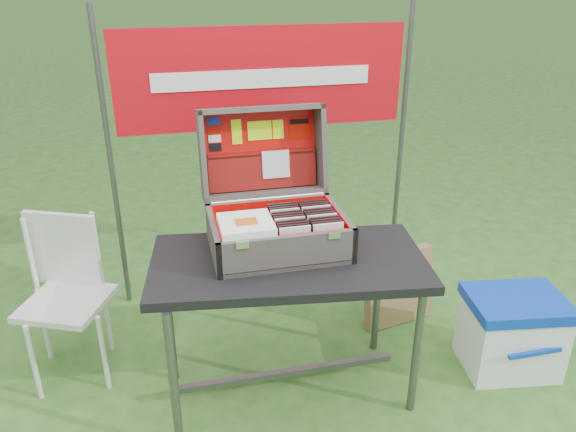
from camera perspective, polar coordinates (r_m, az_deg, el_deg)
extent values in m
plane|color=#29591C|center=(2.76, 2.49, -18.38)|extent=(80.00, 80.00, 0.00)
cube|color=black|center=(2.40, 0.04, -4.79)|extent=(1.23, 0.72, 0.04)
cylinder|color=#59595B|center=(2.37, -11.51, -16.52)|extent=(0.04, 0.04, 0.69)
cylinder|color=#59595B|center=(2.57, 12.97, -12.91)|extent=(0.04, 0.04, 0.69)
cylinder|color=#59595B|center=(2.73, -11.98, -10.28)|extent=(0.04, 0.04, 0.69)
cylinder|color=#59595B|center=(2.91, 9.10, -7.68)|extent=(0.04, 0.04, 0.69)
cube|color=#59595B|center=(2.73, 0.04, -15.61)|extent=(1.01, 0.03, 0.03)
cube|color=#534D48|center=(2.46, -1.01, -3.11)|extent=(0.58, 0.42, 0.02)
cube|color=#534D48|center=(2.26, 0.05, -3.85)|extent=(0.58, 0.02, 0.16)
cube|color=#534D48|center=(2.61, -1.94, 0.13)|extent=(0.58, 0.02, 0.16)
cube|color=#534D48|center=(2.39, -7.58, -2.38)|extent=(0.02, 0.42, 0.16)
cube|color=#534D48|center=(2.50, 5.25, -1.07)|extent=(0.02, 0.42, 0.16)
cube|color=#CF0300|center=(2.45, -1.01, -2.81)|extent=(0.54, 0.37, 0.01)
cube|color=silver|center=(2.19, -4.66, -2.94)|extent=(0.05, 0.01, 0.03)
cube|color=silver|center=(2.27, 4.73, -1.94)|extent=(0.05, 0.01, 0.03)
cylinder|color=silver|center=(2.59, -2.02, 1.80)|extent=(0.52, 0.02, 0.02)
cube|color=#534D48|center=(2.69, -2.85, 6.69)|extent=(0.58, 0.11, 0.41)
cube|color=#534D48|center=(2.62, -2.84, 10.83)|extent=(0.58, 0.16, 0.05)
cube|color=#534D48|center=(2.66, -2.35, 2.35)|extent=(0.58, 0.16, 0.05)
cube|color=#534D48|center=(2.60, -8.70, 6.05)|extent=(0.02, 0.24, 0.44)
cube|color=#534D48|center=(2.69, 3.30, 6.96)|extent=(0.02, 0.24, 0.44)
cube|color=#CF0300|center=(2.68, -2.80, 6.66)|extent=(0.53, 0.08, 0.36)
cube|color=#CF0300|center=(2.27, -0.04, -3.43)|extent=(0.54, 0.01, 0.13)
cube|color=#CF0300|center=(2.59, -1.88, 0.23)|extent=(0.54, 0.01, 0.13)
cube|color=#CF0300|center=(2.39, -7.25, -2.10)|extent=(0.01, 0.37, 0.13)
cube|color=#CF0300|center=(2.49, 4.95, -0.86)|extent=(0.01, 0.37, 0.13)
cube|color=maroon|center=(2.67, -2.60, 4.56)|extent=(0.52, 0.07, 0.17)
cube|color=maroon|center=(2.66, -2.68, 6.32)|extent=(0.51, 0.02, 0.02)
cube|color=silver|center=(2.66, -1.25, 5.28)|extent=(0.13, 0.04, 0.13)
cube|color=#1933B2|center=(2.63, -7.58, 9.52)|extent=(0.06, 0.01, 0.04)
cube|color=#BA0C00|center=(2.64, -7.52, 8.65)|extent=(0.06, 0.01, 0.04)
cube|color=white|center=(2.64, -7.45, 7.79)|extent=(0.06, 0.01, 0.04)
cube|color=black|center=(2.64, -7.39, 6.92)|extent=(0.06, 0.01, 0.04)
cube|color=#C6F20B|center=(2.65, -5.24, 8.50)|extent=(0.05, 0.03, 0.11)
cube|color=#C6F20B|center=(2.67, -2.89, 8.68)|extent=(0.11, 0.02, 0.09)
cube|color=#C6F20B|center=(2.68, -1.02, 8.80)|extent=(0.05, 0.02, 0.09)
cube|color=#BA0C00|center=(2.71, 1.16, 8.94)|extent=(0.10, 0.02, 0.10)
cube|color=black|center=(2.70, 1.13, 9.57)|extent=(0.09, 0.01, 0.02)
cube|color=silver|center=(2.29, 0.72, -2.79)|extent=(0.13, 0.01, 0.15)
cube|color=black|center=(2.31, 0.59, -2.54)|extent=(0.13, 0.01, 0.15)
cube|color=black|center=(2.33, 0.45, -2.29)|extent=(0.13, 0.01, 0.15)
cube|color=black|center=(2.35, 0.32, -2.04)|extent=(0.13, 0.01, 0.15)
cube|color=silver|center=(2.37, 0.19, -1.81)|extent=(0.13, 0.01, 0.15)
cube|color=black|center=(2.39, 0.06, -1.57)|extent=(0.13, 0.01, 0.15)
cube|color=black|center=(2.41, -0.06, -1.34)|extent=(0.13, 0.01, 0.15)
cube|color=black|center=(2.43, -0.19, -1.11)|extent=(0.13, 0.01, 0.15)
cube|color=silver|center=(2.45, -0.31, -0.89)|extent=(0.13, 0.01, 0.15)
cube|color=black|center=(2.47, -0.43, -0.67)|extent=(0.13, 0.01, 0.15)
cube|color=black|center=(2.49, -0.54, -0.45)|extent=(0.13, 0.01, 0.15)
cube|color=black|center=(2.51, -0.66, -0.24)|extent=(0.13, 0.01, 0.15)
cube|color=silver|center=(2.32, 4.09, -2.42)|extent=(0.13, 0.01, 0.15)
cube|color=black|center=(2.34, 3.92, -2.17)|extent=(0.13, 0.01, 0.15)
cube|color=black|center=(2.36, 3.76, -1.93)|extent=(0.13, 0.01, 0.15)
cube|color=black|center=(2.38, 3.61, -1.70)|extent=(0.13, 0.01, 0.15)
cube|color=silver|center=(2.40, 3.45, -1.46)|extent=(0.13, 0.01, 0.15)
cube|color=black|center=(2.42, 3.30, -1.23)|extent=(0.13, 0.01, 0.15)
cube|color=black|center=(2.44, 3.15, -1.01)|extent=(0.13, 0.01, 0.15)
cube|color=black|center=(2.46, 3.00, -0.79)|extent=(0.13, 0.01, 0.15)
cube|color=silver|center=(2.48, 2.85, -0.57)|extent=(0.13, 0.01, 0.15)
cube|color=black|center=(2.50, 2.71, -0.35)|extent=(0.13, 0.01, 0.15)
cube|color=black|center=(2.52, 2.57, -0.14)|extent=(0.13, 0.01, 0.15)
cube|color=black|center=(2.54, 2.43, 0.07)|extent=(0.13, 0.01, 0.15)
cube|color=white|center=(2.30, -4.29, -1.13)|extent=(0.22, 0.22, 0.00)
cube|color=white|center=(2.30, -4.29, -1.01)|extent=(0.22, 0.22, 0.00)
cube|color=white|center=(2.30, -4.29, -0.90)|extent=(0.22, 0.22, 0.00)
cube|color=white|center=(2.30, -4.30, -0.79)|extent=(0.22, 0.22, 0.00)
cube|color=white|center=(2.29, -4.30, -0.68)|extent=(0.22, 0.22, 0.00)
cube|color=white|center=(2.29, -4.31, -0.56)|extent=(0.22, 0.22, 0.00)
cube|color=#D85919|center=(2.28, -4.27, -0.57)|extent=(0.09, 0.07, 0.00)
cube|color=white|center=(3.06, 21.66, -11.36)|extent=(0.48, 0.39, 0.35)
cube|color=#0937B2|center=(2.95, 22.26, -8.15)|extent=(0.51, 0.41, 0.05)
cube|color=#0937B2|center=(2.92, 23.82, -12.62)|extent=(0.27, 0.02, 0.02)
cube|color=silver|center=(2.88, -21.63, -8.22)|extent=(0.48, 0.48, 0.03)
cube|color=silver|center=(2.93, -21.84, -3.15)|extent=(0.34, 0.17, 0.38)
cylinder|color=silver|center=(2.89, -24.43, -13.44)|extent=(0.02, 0.02, 0.41)
cylinder|color=silver|center=(2.84, -18.22, -13.10)|extent=(0.02, 0.02, 0.41)
cylinder|color=silver|center=(3.14, -23.53, -10.07)|extent=(0.02, 0.02, 0.41)
cylinder|color=silver|center=(3.09, -17.88, -9.69)|extent=(0.02, 0.02, 0.41)
cylinder|color=silver|center=(2.97, -24.73, -3.56)|extent=(0.02, 0.02, 0.38)
cylinder|color=silver|center=(2.91, -18.84, -3.05)|extent=(0.02, 0.02, 0.38)
cube|color=olive|center=(3.22, 11.18, -7.11)|extent=(0.42, 0.19, 0.44)
cylinder|color=#59595B|center=(3.23, -17.49, 4.70)|extent=(0.03, 0.03, 1.70)
cylinder|color=#59595B|center=(3.52, 11.38, 6.95)|extent=(0.03, 0.03, 1.70)
cube|color=#B40813|center=(3.14, -2.56, 13.82)|extent=(1.60, 0.02, 0.55)
cube|color=white|center=(3.13, -2.52, 13.78)|extent=(1.20, 0.00, 0.10)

